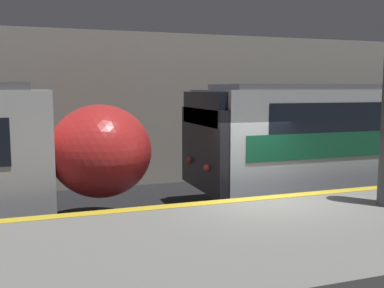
{
  "coord_description": "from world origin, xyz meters",
  "views": [
    {
      "loc": [
        -4.48,
        -8.29,
        3.28
      ],
      "look_at": [
        -1.25,
        0.98,
        2.06
      ],
      "focal_mm": 42.0,
      "sensor_mm": 36.0,
      "label": 1
    }
  ],
  "objects": [
    {
      "name": "ground_plane",
      "position": [
        0.0,
        0.0,
        0.0
      ],
      "size": [
        120.0,
        120.0,
        0.0
      ],
      "primitive_type": "plane",
      "color": "black"
    },
    {
      "name": "station_rear_barrier",
      "position": [
        0.0,
        6.59,
        2.57
      ],
      "size": [
        50.0,
        0.15,
        5.15
      ],
      "color": "#B2AD9E",
      "rests_on": "ground"
    },
    {
      "name": "platform",
      "position": [
        0.0,
        -2.05,
        0.5
      ],
      "size": [
        40.0,
        4.11,
        1.02
      ],
      "color": "slate",
      "rests_on": "ground"
    }
  ]
}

